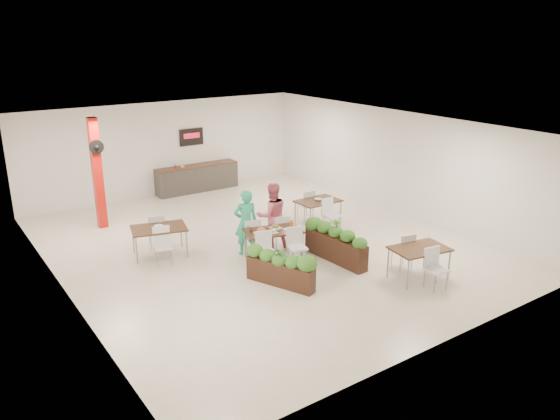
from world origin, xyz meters
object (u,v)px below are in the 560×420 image
Objects in this scene: side_table_c at (419,253)px; diner_woman at (272,215)px; main_table at (273,235)px; side_table_b at (318,204)px; side_table_a at (159,232)px; red_column at (97,172)px; service_counter at (197,177)px; planter_right at (336,242)px; planter_left at (280,265)px; diner_man at (246,222)px.

diner_woman is at bearing 125.12° from side_table_c.
diner_woman reaches higher than main_table.
side_table_a is at bearing 173.58° from side_table_b.
red_column is 1.07× the size of service_counter.
service_counter is 1.61× the size of main_table.
planter_right is 2.69m from side_table_b.
service_counter is 7.63m from planter_right.
side_table_a is at bearing 140.74° from planter_right.
planter_left is 1.00× the size of side_table_a.
service_counter is 1.79× the size of planter_left.
side_table_b is at bearing -147.60° from diner_woman.
planter_right reaches higher than main_table.
main_table is 1.56m from planter_left.
main_table and planter_left have the same top height.
diner_woman is (0.80, 0.00, 0.03)m from diner_man.
red_column reaches higher than side_table_b.
diner_woman is at bearing -162.52° from side_table_b.
planter_left and side_table_a have the same top height.
red_column is 1.82× the size of diner_woman.
main_table is 1.07× the size of diner_woman.
service_counter is 8.23m from planter_left.
planter_left and side_table_b have the same top height.
planter_left is 1.03× the size of side_table_b.
side_table_b is (2.09, 0.69, -0.24)m from diner_woman.
side_table_a is (-2.25, 1.81, 0.01)m from main_table.
side_table_b is (3.23, 2.71, 0.14)m from planter_left.
planter_right reaches higher than side_table_a.
red_column is 7.10m from planter_right.
side_table_b and side_table_c have the same top height.
side_table_a is 6.39m from side_table_c.
main_table is at bearing 139.78° from planter_right.
red_column is 4.83m from diner_man.
red_column is at bearing 120.42° from main_table.
service_counter is 1.80× the size of side_table_c.
diner_woman reaches higher than side_table_c.
main_table is at bearing 135.70° from side_table_c.
service_counter is (4.00, 1.86, -1.15)m from red_column.
side_table_c is at bearing -27.82° from planter_left.
planter_left is at bearing 94.55° from diner_man.
main_table is 3.56m from side_table_c.
service_counter reaches higher than side_table_b.
side_table_b is (4.75, -0.47, -0.01)m from side_table_a.
side_table_b is at bearing 28.25° from main_table.
diner_woman is 2.35m from planter_left.
side_table_c is (1.69, -3.52, -0.24)m from diner_woman.
planter_left is 0.82× the size of planter_right.
side_table_c is at bearing -63.78° from planter_right.
planter_right is (0.78, -1.66, -0.37)m from diner_woman.
planter_right is at bearing -55.36° from red_column.
service_counter reaches higher than diner_man.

